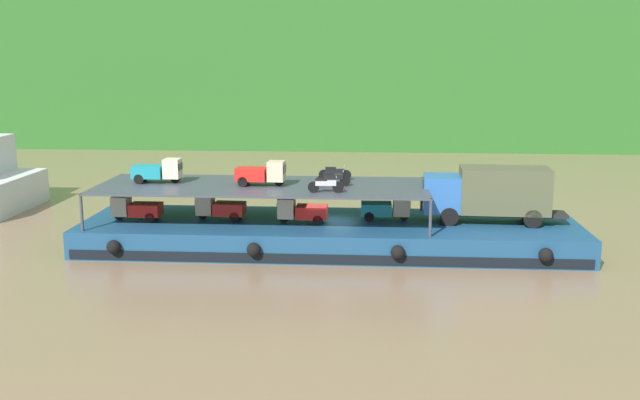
% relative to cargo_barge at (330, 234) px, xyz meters
% --- Properties ---
extents(ground_plane, '(400.00, 400.00, 0.00)m').
position_rel_cargo_barge_xyz_m(ground_plane, '(0.00, 0.03, -0.75)').
color(ground_plane, '#7F664C').
extents(cargo_barge, '(27.62, 7.98, 1.50)m').
position_rel_cargo_barge_xyz_m(cargo_barge, '(0.00, 0.00, 0.00)').
color(cargo_barge, navy).
rests_on(cargo_barge, ground).
extents(covered_lorry, '(7.92, 2.55, 3.10)m').
position_rel_cargo_barge_xyz_m(covered_lorry, '(8.83, 0.32, 2.44)').
color(covered_lorry, '#285BA3').
rests_on(covered_lorry, cargo_barge).
extents(cargo_rack, '(18.42, 6.60, 2.00)m').
position_rel_cargo_barge_xyz_m(cargo_rack, '(-3.80, 0.03, 2.68)').
color(cargo_rack, '#383D47').
rests_on(cargo_rack, cargo_barge).
extents(mini_truck_lower_stern, '(2.75, 1.22, 1.38)m').
position_rel_cargo_barge_xyz_m(mini_truck_lower_stern, '(-10.89, -0.52, 1.44)').
color(mini_truck_lower_stern, red).
rests_on(mini_truck_lower_stern, cargo_barge).
extents(mini_truck_lower_aft, '(2.79, 1.28, 1.38)m').
position_rel_cargo_barge_xyz_m(mini_truck_lower_aft, '(-6.23, 0.04, 1.44)').
color(mini_truck_lower_aft, red).
rests_on(mini_truck_lower_aft, cargo_barge).
extents(mini_truck_lower_mid, '(2.77, 1.25, 1.38)m').
position_rel_cargo_barge_xyz_m(mini_truck_lower_mid, '(-1.54, -0.48, 1.44)').
color(mini_truck_lower_mid, red).
rests_on(mini_truck_lower_mid, cargo_barge).
extents(mini_truck_lower_fore, '(2.76, 1.23, 1.38)m').
position_rel_cargo_barge_xyz_m(mini_truck_lower_fore, '(3.17, 0.56, 1.44)').
color(mini_truck_lower_fore, teal).
rests_on(mini_truck_lower_fore, cargo_barge).
extents(mini_truck_upper_stern, '(2.74, 1.20, 1.38)m').
position_rel_cargo_barge_xyz_m(mini_truck_upper_stern, '(-9.82, 0.44, 3.44)').
color(mini_truck_upper_stern, teal).
rests_on(mini_truck_upper_stern, cargo_rack).
extents(mini_truck_upper_mid, '(2.79, 1.29, 1.38)m').
position_rel_cargo_barge_xyz_m(mini_truck_upper_mid, '(-3.80, -0.06, 3.44)').
color(mini_truck_upper_mid, red).
rests_on(mini_truck_upper_mid, cargo_rack).
extents(motorcycle_upper_port, '(1.90, 0.55, 0.87)m').
position_rel_cargo_barge_xyz_m(motorcycle_upper_port, '(-0.12, -1.95, 3.18)').
color(motorcycle_upper_port, black).
rests_on(motorcycle_upper_port, cargo_rack).
extents(motorcycle_upper_centre, '(1.90, 0.55, 0.87)m').
position_rel_cargo_barge_xyz_m(motorcycle_upper_centre, '(0.17, 0.03, 3.18)').
color(motorcycle_upper_centre, black).
rests_on(motorcycle_upper_centre, cargo_rack).
extents(motorcycle_upper_stbd, '(1.90, 0.55, 0.87)m').
position_rel_cargo_barge_xyz_m(motorcycle_upper_stbd, '(0.17, 2.01, 3.18)').
color(motorcycle_upper_stbd, black).
rests_on(motorcycle_upper_stbd, cargo_rack).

